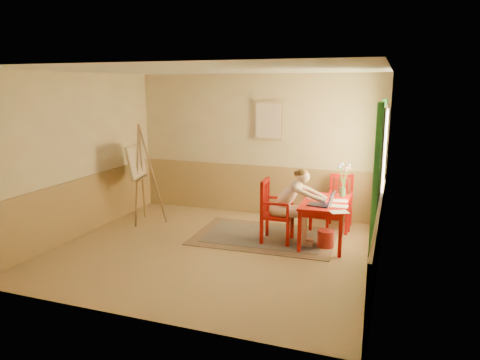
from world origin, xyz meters
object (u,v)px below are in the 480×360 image
at_px(chair_left, 274,211).
at_px(easel, 139,165).
at_px(chair_back, 340,202).
at_px(laptop, 323,203).
at_px(table, 325,207).
at_px(figure, 292,202).

height_order(chair_left, easel, easel).
relative_size(chair_back, laptop, 2.29).
relative_size(chair_left, laptop, 2.50).
bearing_deg(chair_left, table, 14.28).
height_order(chair_left, figure, figure).
height_order(table, easel, easel).
distance_m(table, chair_left, 0.84).
relative_size(table, easel, 0.65).
bearing_deg(chair_left, laptop, -6.78).
bearing_deg(easel, figure, -3.99).
relative_size(laptop, easel, 0.23).
bearing_deg(table, chair_back, 82.36).
height_order(chair_back, figure, figure).
bearing_deg(laptop, easel, 174.87).
relative_size(chair_back, figure, 0.76).
bearing_deg(table, chair_left, -165.72).
height_order(table, chair_left, chair_left).
xyz_separation_m(chair_left, laptop, (0.81, -0.10, 0.24)).
relative_size(table, chair_back, 1.26).
xyz_separation_m(chair_back, easel, (-3.64, -0.95, 0.63)).
xyz_separation_m(figure, easel, (-3.00, 0.21, 0.41)).
bearing_deg(easel, chair_back, 14.70).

